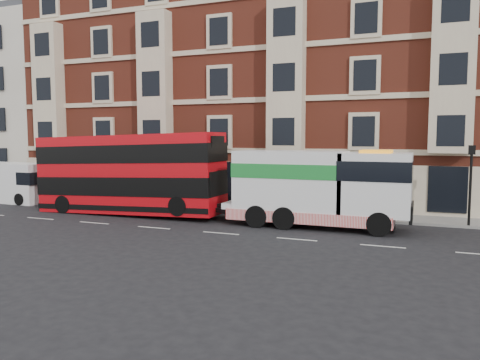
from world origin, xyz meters
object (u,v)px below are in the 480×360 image
tow_truck (316,187)px  pedestrian (98,188)px  double_decker_bus (129,173)px  box_van (14,183)px

tow_truck → pedestrian: size_ratio=5.78×
double_decker_bus → box_van: (-11.52, 1.57, -1.21)m
double_decker_bus → pedestrian: bearing=144.3°
pedestrian → double_decker_bus: bearing=-5.1°
tow_truck → box_van: tow_truck is taller
tow_truck → box_van: bearing=176.2°
pedestrian → box_van: bearing=-124.7°
box_van → pedestrian: size_ratio=3.37×
double_decker_bus → pedestrian: double_decker_bus is taller
double_decker_bus → pedestrian: 7.35m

